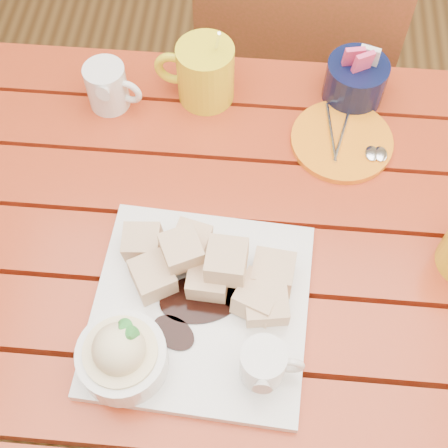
# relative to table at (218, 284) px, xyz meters

# --- Properties ---
(ground) EXTENTS (5.00, 5.00, 0.00)m
(ground) POSITION_rel_table_xyz_m (0.00, -0.00, -0.64)
(ground) COLOR #4F3116
(ground) RESTS_ON ground
(table) EXTENTS (1.20, 0.79, 0.75)m
(table) POSITION_rel_table_xyz_m (0.00, 0.00, 0.00)
(table) COLOR maroon
(table) RESTS_ON ground
(dessert_plate) EXTENTS (0.31, 0.31, 0.12)m
(dessert_plate) POSITION_rel_table_xyz_m (-0.03, -0.11, 0.14)
(dessert_plate) COLOR white
(dessert_plate) RESTS_ON table
(coffee_mug_left) EXTENTS (0.13, 0.09, 0.16)m
(coffee_mug_left) POSITION_rel_table_xyz_m (-0.05, 0.30, 0.16)
(coffee_mug_left) COLOR yellow
(coffee_mug_left) RESTS_ON table
(cream_pitcher) EXTENTS (0.10, 0.08, 0.08)m
(cream_pitcher) POSITION_rel_table_xyz_m (-0.21, 0.27, 0.15)
(cream_pitcher) COLOR white
(cream_pitcher) RESTS_ON table
(sugar_caddy) EXTENTS (0.10, 0.10, 0.11)m
(sugar_caddy) POSITION_rel_table_xyz_m (0.20, 0.32, 0.15)
(sugar_caddy) COLOR black
(sugar_caddy) RESTS_ON table
(orange_saucer) EXTENTS (0.17, 0.17, 0.02)m
(orange_saucer) POSITION_rel_table_xyz_m (0.18, 0.22, 0.11)
(orange_saucer) COLOR orange
(orange_saucer) RESTS_ON table
(chair_far) EXTENTS (0.49, 0.49, 0.86)m
(chair_far) POSITION_rel_table_xyz_m (0.13, 0.61, -0.16)
(chair_far) COLOR brown
(chair_far) RESTS_ON ground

